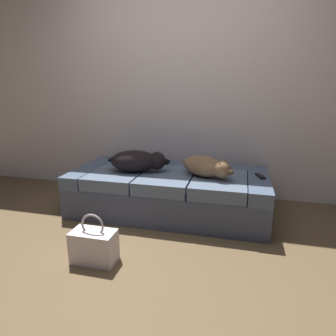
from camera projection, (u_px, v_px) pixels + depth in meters
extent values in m
plane|color=brown|center=(136.00, 265.00, 2.11)|extent=(10.00, 10.00, 0.00)
cube|color=silver|center=(183.00, 72.00, 3.27)|extent=(6.40, 0.10, 2.80)
cube|color=#3F465B|center=(169.00, 197.00, 3.00)|extent=(1.93, 0.91, 0.30)
cube|color=#47576E|center=(91.00, 172.00, 3.14)|extent=(0.20, 0.91, 0.12)
cube|color=#47576E|center=(259.00, 184.00, 2.74)|extent=(0.20, 0.91, 0.12)
cube|color=#47576E|center=(177.00, 168.00, 3.27)|extent=(1.53, 0.20, 0.12)
cube|color=slate|center=(118.00, 177.00, 2.97)|extent=(0.49, 0.70, 0.12)
cube|color=slate|center=(167.00, 180.00, 2.85)|extent=(0.49, 0.70, 0.12)
cube|color=slate|center=(219.00, 184.00, 2.73)|extent=(0.49, 0.70, 0.12)
ellipsoid|color=black|center=(134.00, 161.00, 2.90)|extent=(0.52, 0.36, 0.21)
sphere|color=black|center=(157.00, 161.00, 2.89)|extent=(0.18, 0.18, 0.18)
ellipsoid|color=black|center=(165.00, 162.00, 2.89)|extent=(0.11, 0.09, 0.06)
cone|color=black|center=(157.00, 153.00, 2.92)|extent=(0.04, 0.04, 0.05)
cone|color=black|center=(157.00, 155.00, 2.83)|extent=(0.04, 0.04, 0.05)
ellipsoid|color=black|center=(114.00, 159.00, 2.95)|extent=(0.10, 0.19, 0.05)
ellipsoid|color=brown|center=(203.00, 166.00, 2.75)|extent=(0.49, 0.41, 0.20)
sphere|color=brown|center=(222.00, 169.00, 2.63)|extent=(0.16, 0.16, 0.16)
ellipsoid|color=#4D3826|center=(229.00, 172.00, 2.58)|extent=(0.11, 0.10, 0.06)
cone|color=#4D3826|center=(225.00, 162.00, 2.64)|extent=(0.04, 0.04, 0.05)
cone|color=#4D3826|center=(220.00, 164.00, 2.58)|extent=(0.04, 0.04, 0.05)
ellipsoid|color=brown|center=(190.00, 161.00, 2.91)|extent=(0.17, 0.13, 0.05)
cube|color=black|center=(260.00, 176.00, 2.74)|extent=(0.09, 0.16, 0.02)
cube|color=silver|center=(94.00, 247.00, 2.13)|extent=(0.32, 0.18, 0.24)
torus|color=#A1989B|center=(92.00, 225.00, 2.08)|extent=(0.18, 0.02, 0.18)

